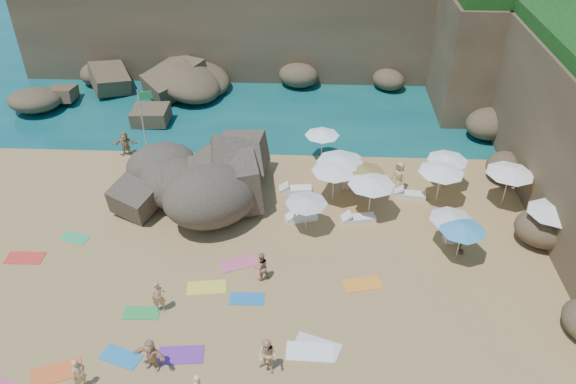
{
  "coord_description": "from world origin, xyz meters",
  "views": [
    {
      "loc": [
        3.09,
        -20.59,
        18.4
      ],
      "look_at": [
        2.0,
        3.0,
        2.0
      ],
      "focal_mm": 35.0,
      "sensor_mm": 36.0,
      "label": 1
    }
  ],
  "objects_px": {
    "rock_outcrop": "(189,197)",
    "person_stand_5": "(125,143)",
    "lounger_0": "(345,162)",
    "parasol_1": "(334,168)",
    "parasol_2": "(442,169)",
    "person_stand_3": "(462,239)",
    "person_stand_4": "(399,176)",
    "person_stand_2": "(347,177)",
    "flag_pole": "(144,114)",
    "parasol_0": "(322,133)",
    "person_stand_0": "(79,374)",
    "person_stand_1": "(261,266)"
  },
  "relations": [
    {
      "from": "person_stand_5",
      "to": "rock_outcrop",
      "type": "bearing_deg",
      "value": -51.19
    },
    {
      "from": "parasol_0",
      "to": "person_stand_2",
      "type": "relative_size",
      "value": 1.16
    },
    {
      "from": "parasol_0",
      "to": "person_stand_0",
      "type": "relative_size",
      "value": 1.39
    },
    {
      "from": "flag_pole",
      "to": "parasol_1",
      "type": "relative_size",
      "value": 1.78
    },
    {
      "from": "rock_outcrop",
      "to": "person_stand_0",
      "type": "relative_size",
      "value": 5.16
    },
    {
      "from": "parasol_0",
      "to": "person_stand_2",
      "type": "distance_m",
      "value": 3.89
    },
    {
      "from": "parasol_0",
      "to": "person_stand_3",
      "type": "xyz_separation_m",
      "value": [
        6.84,
        -8.63,
        -1.01
      ]
    },
    {
      "from": "person_stand_3",
      "to": "person_stand_4",
      "type": "bearing_deg",
      "value": 41.97
    },
    {
      "from": "parasol_1",
      "to": "person_stand_4",
      "type": "xyz_separation_m",
      "value": [
        3.78,
        1.28,
        -1.25
      ]
    },
    {
      "from": "flag_pole",
      "to": "parasol_2",
      "type": "relative_size",
      "value": 1.78
    },
    {
      "from": "person_stand_1",
      "to": "person_stand_2",
      "type": "xyz_separation_m",
      "value": [
        4.29,
        7.48,
        0.16
      ]
    },
    {
      "from": "flag_pole",
      "to": "lounger_0",
      "type": "xyz_separation_m",
      "value": [
        12.39,
        -0.58,
        -2.68
      ]
    },
    {
      "from": "rock_outcrop",
      "to": "flag_pole",
      "type": "xyz_separation_m",
      "value": [
        -3.39,
        4.57,
        2.84
      ]
    },
    {
      "from": "parasol_0",
      "to": "parasol_1",
      "type": "xyz_separation_m",
      "value": [
        0.62,
        -4.49,
        0.33
      ]
    },
    {
      "from": "flag_pole",
      "to": "lounger_0",
      "type": "height_order",
      "value": "flag_pole"
    },
    {
      "from": "rock_outcrop",
      "to": "person_stand_5",
      "type": "relative_size",
      "value": 4.8
    },
    {
      "from": "lounger_0",
      "to": "person_stand_3",
      "type": "height_order",
      "value": "person_stand_3"
    },
    {
      "from": "lounger_0",
      "to": "person_stand_3",
      "type": "distance_m",
      "value": 9.73
    },
    {
      "from": "person_stand_0",
      "to": "person_stand_3",
      "type": "distance_m",
      "value": 18.17
    },
    {
      "from": "rock_outcrop",
      "to": "person_stand_2",
      "type": "bearing_deg",
      "value": 6.61
    },
    {
      "from": "person_stand_3",
      "to": "person_stand_4",
      "type": "distance_m",
      "value": 5.95
    },
    {
      "from": "person_stand_2",
      "to": "lounger_0",
      "type": "bearing_deg",
      "value": -53.61
    },
    {
      "from": "parasol_1",
      "to": "parasol_0",
      "type": "bearing_deg",
      "value": 97.92
    },
    {
      "from": "flag_pole",
      "to": "person_stand_5",
      "type": "bearing_deg",
      "value": -174.54
    },
    {
      "from": "lounger_0",
      "to": "person_stand_5",
      "type": "relative_size",
      "value": 1.22
    },
    {
      "from": "parasol_2",
      "to": "rock_outcrop",
      "type": "bearing_deg",
      "value": -179.26
    },
    {
      "from": "flag_pole",
      "to": "person_stand_3",
      "type": "xyz_separation_m",
      "value": [
        17.74,
        -8.68,
        -2.0
      ]
    },
    {
      "from": "parasol_0",
      "to": "parasol_1",
      "type": "bearing_deg",
      "value": -82.08
    },
    {
      "from": "rock_outcrop",
      "to": "person_stand_5",
      "type": "xyz_separation_m",
      "value": [
        -4.83,
        4.44,
        0.82
      ]
    },
    {
      "from": "parasol_0",
      "to": "person_stand_5",
      "type": "xyz_separation_m",
      "value": [
        -12.34,
        -0.09,
        -1.02
      ]
    },
    {
      "from": "parasol_0",
      "to": "person_stand_0",
      "type": "distance_m",
      "value": 19.56
    },
    {
      "from": "rock_outcrop",
      "to": "parasol_1",
      "type": "relative_size",
      "value": 3.16
    },
    {
      "from": "parasol_1",
      "to": "parasol_2",
      "type": "height_order",
      "value": "same"
    },
    {
      "from": "flag_pole",
      "to": "parasol_1",
      "type": "bearing_deg",
      "value": -21.47
    },
    {
      "from": "person_stand_2",
      "to": "rock_outcrop",
      "type": "bearing_deg",
      "value": 43.87
    },
    {
      "from": "rock_outcrop",
      "to": "person_stand_1",
      "type": "relative_size",
      "value": 5.22
    },
    {
      "from": "parasol_1",
      "to": "person_stand_5",
      "type": "relative_size",
      "value": 1.52
    },
    {
      "from": "person_stand_2",
      "to": "person_stand_3",
      "type": "distance_m",
      "value": 7.45
    },
    {
      "from": "rock_outcrop",
      "to": "person_stand_4",
      "type": "bearing_deg",
      "value": 6.34
    },
    {
      "from": "parasol_2",
      "to": "parasol_1",
      "type": "bearing_deg",
      "value": -178.64
    },
    {
      "from": "parasol_2",
      "to": "person_stand_4",
      "type": "relative_size",
      "value": 1.37
    },
    {
      "from": "rock_outcrop",
      "to": "parasol_1",
      "type": "distance_m",
      "value": 8.42
    },
    {
      "from": "lounger_0",
      "to": "person_stand_4",
      "type": "distance_m",
      "value": 4.03
    },
    {
      "from": "lounger_0",
      "to": "rock_outcrop",
      "type": "bearing_deg",
      "value": 170.56
    },
    {
      "from": "person_stand_1",
      "to": "person_stand_3",
      "type": "relative_size",
      "value": 0.91
    },
    {
      "from": "flag_pole",
      "to": "parasol_0",
      "type": "relative_size",
      "value": 2.09
    },
    {
      "from": "lounger_0",
      "to": "person_stand_0",
      "type": "height_order",
      "value": "person_stand_0"
    },
    {
      "from": "person_stand_2",
      "to": "person_stand_0",
      "type": "bearing_deg",
      "value": 89.63
    },
    {
      "from": "lounger_0",
      "to": "person_stand_5",
      "type": "bearing_deg",
      "value": 144.8
    },
    {
      "from": "person_stand_3",
      "to": "parasol_0",
      "type": "bearing_deg",
      "value": 56.21
    }
  ]
}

